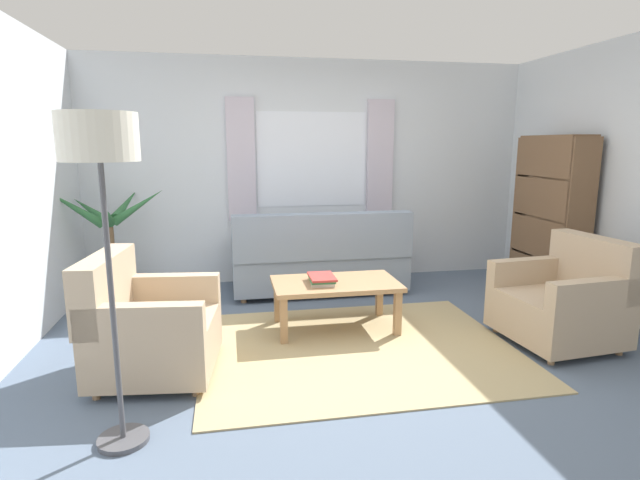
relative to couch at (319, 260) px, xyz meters
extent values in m
plane|color=slate|center=(0.02, -1.60, -0.37)|extent=(6.24, 6.24, 0.00)
cube|color=silver|center=(0.02, 0.66, 0.93)|extent=(5.32, 0.12, 2.60)
cube|color=white|center=(0.02, 0.60, 1.08)|extent=(1.30, 0.01, 1.10)
cube|color=silver|center=(-0.81, 0.57, 1.08)|extent=(0.32, 0.06, 1.40)
cube|color=silver|center=(0.85, 0.57, 1.08)|extent=(0.32, 0.06, 1.40)
cube|color=tan|center=(0.02, -1.60, -0.36)|extent=(2.48, 1.98, 0.01)
cube|color=gray|center=(0.00, 0.07, -0.12)|extent=(1.90, 0.80, 0.38)
cube|color=gray|center=(0.00, -0.25, 0.31)|extent=(1.90, 0.20, 0.48)
cube|color=gray|center=(0.87, 0.07, 0.19)|extent=(0.16, 0.80, 0.24)
cube|color=gray|center=(-0.87, 0.07, 0.19)|extent=(0.16, 0.80, 0.24)
cylinder|color=#A87F56|center=(0.85, 0.37, -0.34)|extent=(0.06, 0.06, 0.06)
cylinder|color=#A87F56|center=(-0.85, 0.37, -0.34)|extent=(0.06, 0.06, 0.06)
cylinder|color=#A87F56|center=(0.85, -0.23, -0.34)|extent=(0.06, 0.06, 0.06)
cylinder|color=#A87F56|center=(-0.85, -0.23, -0.34)|extent=(0.06, 0.06, 0.06)
cube|color=tan|center=(-1.50, -1.77, -0.13)|extent=(0.89, 0.93, 0.36)
cube|color=tan|center=(-1.83, -1.73, 0.28)|extent=(0.28, 0.86, 0.46)
cube|color=tan|center=(-1.55, -2.12, 0.16)|extent=(0.81, 0.21, 0.22)
cube|color=tan|center=(-1.46, -1.41, 0.16)|extent=(0.81, 0.21, 0.22)
cylinder|color=#A87F56|center=(-1.23, -2.14, -0.34)|extent=(0.05, 0.05, 0.06)
cylinder|color=#A87F56|center=(-1.15, -1.46, -0.34)|extent=(0.05, 0.05, 0.06)
cylinder|color=#A87F56|center=(-1.86, -2.07, -0.34)|extent=(0.05, 0.05, 0.06)
cylinder|color=#A87F56|center=(-1.78, -1.39, -0.34)|extent=(0.05, 0.05, 0.06)
cube|color=tan|center=(1.66, -1.78, -0.13)|extent=(0.87, 0.91, 0.36)
cube|color=tan|center=(1.99, -1.75, 0.28)|extent=(0.25, 0.85, 0.46)
cube|color=tan|center=(1.63, -1.43, 0.16)|extent=(0.81, 0.19, 0.22)
cube|color=tan|center=(1.70, -2.14, 0.16)|extent=(0.81, 0.19, 0.22)
cylinder|color=#A87F56|center=(1.31, -1.47, -0.34)|extent=(0.05, 0.05, 0.06)
cylinder|color=#A87F56|center=(1.37, -2.15, -0.34)|extent=(0.05, 0.05, 0.06)
cylinder|color=#A87F56|center=(1.95, -1.42, -0.34)|extent=(0.05, 0.05, 0.06)
cylinder|color=#A87F56|center=(2.01, -2.09, -0.34)|extent=(0.05, 0.05, 0.06)
cube|color=#A87F56|center=(-0.07, -1.14, 0.05)|extent=(1.10, 0.64, 0.04)
cube|color=#A87F56|center=(-0.56, -1.40, -0.17)|extent=(0.06, 0.06, 0.40)
cube|color=#A87F56|center=(0.42, -1.40, -0.17)|extent=(0.06, 0.06, 0.40)
cube|color=#A87F56|center=(-0.56, -0.88, -0.17)|extent=(0.06, 0.06, 0.40)
cube|color=#A87F56|center=(0.42, -0.88, -0.17)|extent=(0.06, 0.06, 0.40)
cube|color=beige|center=(-0.19, -1.16, 0.09)|extent=(0.23, 0.33, 0.03)
cube|color=#387F4C|center=(-0.20, -1.17, 0.11)|extent=(0.22, 0.29, 0.02)
cube|color=#B23833|center=(-0.19, -1.17, 0.13)|extent=(0.22, 0.32, 0.02)
cylinder|color=#B7B2A8|center=(-2.19, 0.13, -0.20)|extent=(0.36, 0.36, 0.35)
cylinder|color=brown|center=(-2.19, 0.13, 0.20)|extent=(0.07, 0.07, 0.44)
cone|color=#2D6638|center=(-1.89, 0.11, 0.63)|extent=(0.56, 0.13, 0.41)
cone|color=#2D6638|center=(-2.06, 0.39, 0.63)|extent=(0.27, 0.58, 0.37)
cone|color=#2D6638|center=(-2.41, 0.24, 0.59)|extent=(0.46, 0.35, 0.31)
cone|color=#2D6638|center=(-2.48, -0.02, 0.65)|extent=(0.54, 0.35, 0.50)
cone|color=#2D6638|center=(-2.16, -0.10, 0.58)|extent=(0.15, 0.44, 0.33)
cube|color=brown|center=(2.40, -1.03, 0.48)|extent=(0.30, 0.04, 1.70)
cube|color=brown|center=(2.40, -0.13, 0.48)|extent=(0.30, 0.04, 1.70)
cube|color=brown|center=(2.26, -0.58, 0.48)|extent=(0.02, 0.90, 1.70)
cube|color=brown|center=(2.40, -0.58, -0.36)|extent=(0.30, 0.86, 0.02)
cube|color=brown|center=(2.40, -0.58, 0.07)|extent=(0.30, 0.86, 0.02)
cube|color=brown|center=(2.40, -0.58, 0.49)|extent=(0.30, 0.86, 0.02)
cube|color=brown|center=(2.40, -0.58, 0.92)|extent=(0.30, 0.86, 0.02)
cube|color=brown|center=(2.40, -0.58, 1.34)|extent=(0.30, 0.86, 0.02)
cube|color=#7F478C|center=(2.40, -0.94, 0.20)|extent=(0.24, 0.05, 0.24)
cube|color=gold|center=(2.40, -0.88, 0.18)|extent=(0.27, 0.05, 0.20)
cube|color=#5B8E93|center=(2.40, -0.81, 0.17)|extent=(0.26, 0.07, 0.19)
cube|color=orange|center=(2.40, -0.72, 0.18)|extent=(0.27, 0.09, 0.20)
cube|color=#5B8E93|center=(2.40, -0.62, 0.22)|extent=(0.27, 0.09, 0.28)
cube|color=gold|center=(2.40, -0.54, 0.19)|extent=(0.27, 0.05, 0.23)
cube|color=#335199|center=(2.40, -0.45, 0.18)|extent=(0.26, 0.10, 0.20)
cube|color=#B23833|center=(2.40, -0.34, 0.22)|extent=(0.25, 0.09, 0.29)
cube|color=orange|center=(2.40, -0.25, 0.17)|extent=(0.25, 0.08, 0.18)
cylinder|color=#4C4C51|center=(-1.59, -2.59, -0.35)|extent=(0.28, 0.28, 0.03)
cylinder|color=#4C4C51|center=(-1.59, -2.59, 0.42)|extent=(0.03, 0.03, 1.51)
cylinder|color=silver|center=(-1.59, -2.59, 1.30)|extent=(0.39, 0.39, 0.24)
camera|label=1|loc=(-0.97, -5.23, 1.26)|focal=27.67mm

